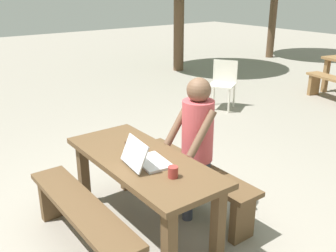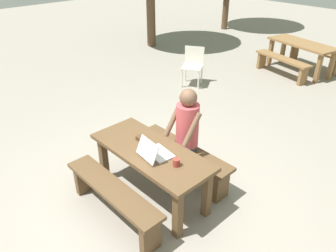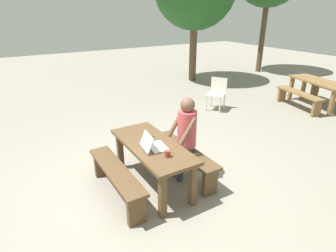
# 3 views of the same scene
# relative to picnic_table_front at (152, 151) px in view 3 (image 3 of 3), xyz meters

# --- Properties ---
(ground_plane) EXTENTS (30.00, 30.00, 0.00)m
(ground_plane) POSITION_rel_picnic_table_front_xyz_m (0.00, 0.00, -0.58)
(ground_plane) COLOR gray
(picnic_table_front) EXTENTS (1.63, 0.68, 0.71)m
(picnic_table_front) POSITION_rel_picnic_table_front_xyz_m (0.00, 0.00, 0.00)
(picnic_table_front) COLOR brown
(picnic_table_front) RESTS_ON ground
(bench_near) EXTENTS (1.52, 0.30, 0.46)m
(bench_near) POSITION_rel_picnic_table_front_xyz_m (0.00, -0.59, -0.24)
(bench_near) COLOR brown
(bench_near) RESTS_ON ground
(bench_far) EXTENTS (1.52, 0.30, 0.46)m
(bench_far) POSITION_rel_picnic_table_front_xyz_m (0.00, 0.59, -0.24)
(bench_far) COLOR brown
(bench_far) RESTS_ON ground
(laptop) EXTENTS (0.38, 0.37, 0.24)m
(laptop) POSITION_rel_picnic_table_front_xyz_m (0.13, -0.05, 0.18)
(laptop) COLOR silver
(laptop) RESTS_ON picnic_table_front
(small_pouch) EXTENTS (0.16, 0.10, 0.05)m
(small_pouch) POSITION_rel_picnic_table_front_xyz_m (-0.22, 0.06, 0.15)
(small_pouch) COLOR #4C331E
(small_pouch) RESTS_ON picnic_table_front
(coffee_mug) EXTENTS (0.08, 0.08, 0.09)m
(coffee_mug) POSITION_rel_picnic_table_front_xyz_m (0.44, -0.00, 0.17)
(coffee_mug) COLOR #99332D
(coffee_mug) RESTS_ON picnic_table_front
(person_seated) EXTENTS (0.41, 0.41, 1.34)m
(person_seated) POSITION_rel_picnic_table_front_xyz_m (0.05, 0.56, 0.20)
(person_seated) COLOR #333847
(person_seated) RESTS_ON ground
(plastic_chair) EXTENTS (0.60, 0.60, 0.84)m
(plastic_chair) POSITION_rel_picnic_table_front_xyz_m (-2.23, 3.17, -0.12)
(plastic_chair) COLOR silver
(plastic_chair) RESTS_ON ground
(picnic_table_mid) EXTENTS (1.79, 1.03, 0.74)m
(picnic_table_mid) POSITION_rel_picnic_table_front_xyz_m (-0.96, 5.70, 0.02)
(picnic_table_mid) COLOR olive
(picnic_table_mid) RESTS_ON ground
(bench_mid_south) EXTENTS (1.54, 0.64, 0.46)m
(bench_mid_south) POSITION_rel_picnic_table_front_xyz_m (-1.10, 5.11, -0.25)
(bench_mid_south) COLOR olive
(bench_mid_south) RESTS_ON ground
(bench_mid_north) EXTENTS (1.54, 0.64, 0.46)m
(bench_mid_north) POSITION_rel_picnic_table_front_xyz_m (-0.82, 6.29, -0.25)
(bench_mid_north) COLOR olive
(bench_mid_north) RESTS_ON ground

